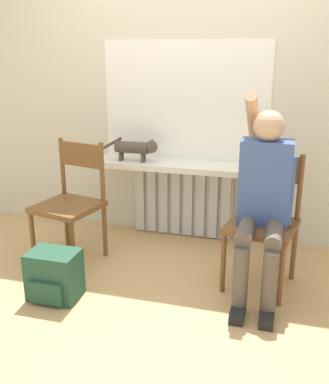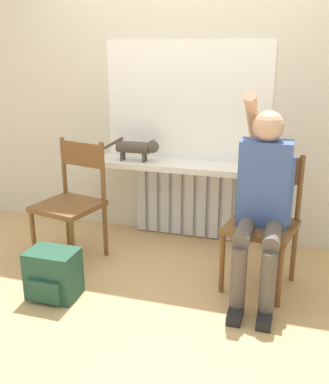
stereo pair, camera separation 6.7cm
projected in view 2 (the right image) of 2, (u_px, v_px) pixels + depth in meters
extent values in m
plane|color=tan|center=(141.00, 298.00, 3.06)|extent=(12.00, 12.00, 0.00)
cube|color=beige|center=(188.00, 82.00, 3.76)|extent=(7.00, 0.06, 2.70)
cube|color=silver|center=(184.00, 200.00, 4.02)|extent=(0.90, 0.05, 0.65)
cube|color=silver|center=(142.00, 198.00, 4.09)|extent=(0.08, 0.03, 0.62)
cube|color=silver|center=(153.00, 199.00, 4.06)|extent=(0.08, 0.03, 0.62)
cube|color=silver|center=(165.00, 200.00, 4.03)|extent=(0.08, 0.03, 0.62)
cube|color=silver|center=(177.00, 201.00, 3.99)|extent=(0.08, 0.03, 0.62)
cube|color=silver|center=(189.00, 202.00, 3.96)|extent=(0.08, 0.03, 0.62)
cube|color=silver|center=(202.00, 204.00, 3.93)|extent=(0.08, 0.03, 0.62)
cube|color=silver|center=(214.00, 205.00, 3.90)|extent=(0.08, 0.03, 0.62)
cube|color=silver|center=(227.00, 206.00, 3.87)|extent=(0.08, 0.03, 0.62)
cube|color=white|center=(181.00, 166.00, 3.80)|extent=(1.48, 0.32, 0.05)
cube|color=white|center=(187.00, 101.00, 3.78)|extent=(1.42, 0.01, 1.00)
cube|color=brown|center=(68.00, 206.00, 3.49)|extent=(0.53, 0.53, 0.04)
cylinder|color=brown|center=(34.00, 238.00, 3.49)|extent=(0.04, 0.04, 0.43)
cylinder|color=brown|center=(73.00, 249.00, 3.30)|extent=(0.04, 0.04, 0.43)
cylinder|color=brown|center=(68.00, 221.00, 3.82)|extent=(0.04, 0.04, 0.43)
cylinder|color=brown|center=(105.00, 230.00, 3.63)|extent=(0.04, 0.04, 0.43)
cylinder|color=brown|center=(64.00, 166.00, 3.66)|extent=(0.04, 0.04, 0.47)
cylinder|color=brown|center=(103.00, 172.00, 3.48)|extent=(0.04, 0.04, 0.47)
cube|color=brown|center=(82.00, 154.00, 3.54)|extent=(0.40, 0.11, 0.19)
cube|color=brown|center=(261.00, 227.00, 3.08)|extent=(0.53, 0.53, 0.04)
cylinder|color=brown|center=(222.00, 264.00, 3.07)|extent=(0.04, 0.04, 0.43)
cylinder|color=brown|center=(280.00, 277.00, 2.90)|extent=(0.04, 0.04, 0.43)
cylinder|color=brown|center=(241.00, 243.00, 3.41)|extent=(0.04, 0.04, 0.43)
cylinder|color=brown|center=(294.00, 253.00, 3.23)|extent=(0.04, 0.04, 0.43)
cylinder|color=brown|center=(245.00, 181.00, 3.26)|extent=(0.04, 0.04, 0.47)
cylinder|color=brown|center=(300.00, 188.00, 3.08)|extent=(0.04, 0.04, 0.47)
cube|color=brown|center=(273.00, 168.00, 3.13)|extent=(0.40, 0.10, 0.19)
cylinder|color=brown|center=(245.00, 231.00, 2.92)|extent=(0.11, 0.41, 0.11)
cylinder|color=brown|center=(273.00, 234.00, 2.87)|extent=(0.11, 0.41, 0.11)
cylinder|color=brown|center=(238.00, 282.00, 2.82)|extent=(0.10, 0.10, 0.46)
cylinder|color=brown|center=(267.00, 286.00, 2.77)|extent=(0.10, 0.10, 0.46)
cube|color=black|center=(235.00, 314.00, 2.82)|extent=(0.09, 0.20, 0.06)
cube|color=black|center=(264.00, 319.00, 2.77)|extent=(0.09, 0.20, 0.06)
cube|color=#3D5693|center=(264.00, 183.00, 3.00)|extent=(0.34, 0.20, 0.58)
sphere|color=tan|center=(268.00, 126.00, 2.89)|extent=(0.21, 0.21, 0.21)
cylinder|color=tan|center=(252.00, 116.00, 3.03)|extent=(0.08, 0.50, 0.38)
cylinder|color=#3D5693|center=(287.00, 191.00, 2.93)|extent=(0.08, 0.08, 0.46)
cylinder|color=#4C4238|center=(133.00, 147.00, 3.83)|extent=(0.29, 0.10, 0.10)
sphere|color=#4C4238|center=(153.00, 147.00, 3.78)|extent=(0.11, 0.11, 0.11)
cone|color=#4C4238|center=(152.00, 142.00, 3.74)|extent=(0.04, 0.04, 0.04)
cone|color=#4C4238|center=(154.00, 141.00, 3.78)|extent=(0.04, 0.04, 0.04)
cylinder|color=#4C4238|center=(144.00, 158.00, 3.80)|extent=(0.03, 0.03, 0.07)
cylinder|color=#4C4238|center=(145.00, 157.00, 3.85)|extent=(0.03, 0.03, 0.07)
cylinder|color=#4C4238|center=(122.00, 157.00, 3.86)|extent=(0.03, 0.03, 0.07)
cylinder|color=#4C4238|center=(124.00, 155.00, 3.90)|extent=(0.03, 0.03, 0.07)
cylinder|color=#4C4238|center=(113.00, 143.00, 3.87)|extent=(0.19, 0.03, 0.12)
cube|color=#234C38|center=(54.00, 274.00, 3.04)|extent=(0.33, 0.24, 0.34)
cube|color=#234C38|center=(44.00, 292.00, 2.94)|extent=(0.23, 0.03, 0.15)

